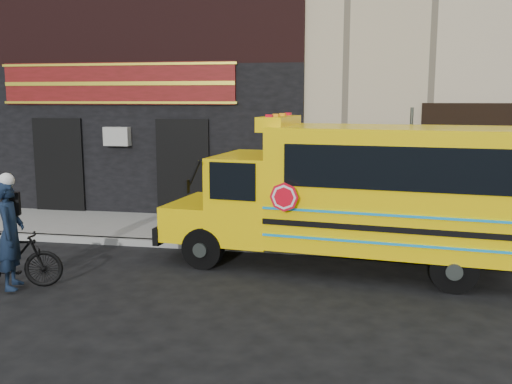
{
  "coord_description": "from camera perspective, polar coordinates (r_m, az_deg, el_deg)",
  "views": [
    {
      "loc": [
        1.52,
        -9.12,
        3.27
      ],
      "look_at": [
        -0.55,
        1.85,
        1.43
      ],
      "focal_mm": 40.0,
      "sensor_mm": 36.0,
      "label": 1
    }
  ],
  "objects": [
    {
      "name": "building",
      "position": [
        19.84,
        6.35,
        17.61
      ],
      "size": [
        20.0,
        10.7,
        12.0
      ],
      "color": "#BFAE8F",
      "rests_on": "sidewalk"
    },
    {
      "name": "cyclist",
      "position": [
        10.55,
        -23.35,
        -4.16
      ],
      "size": [
        0.66,
        0.8,
        1.88
      ],
      "primitive_type": "imported",
      "rotation": [
        0.0,
        0.0,
        1.92
      ],
      "color": "#101C32",
      "rests_on": "ground"
    },
    {
      "name": "ground",
      "position": [
        9.8,
        1.16,
        -10.1
      ],
      "size": [
        120.0,
        120.0,
        0.0
      ],
      "primitive_type": "plane",
      "color": "black",
      "rests_on": "ground"
    },
    {
      "name": "school_bus",
      "position": [
        11.07,
        10.2,
        0.08
      ],
      "size": [
        7.1,
        2.93,
        2.92
      ],
      "color": "black",
      "rests_on": "ground"
    },
    {
      "name": "sidewalk",
      "position": [
        13.68,
        4.02,
        -4.14
      ],
      "size": [
        40.0,
        3.0,
        0.15
      ],
      "primitive_type": "cube",
      "color": "gray",
      "rests_on": "ground"
    },
    {
      "name": "sign_pole",
      "position": [
        12.32,
        15.07,
        1.74
      ],
      "size": [
        0.08,
        0.27,
        3.08
      ],
      "color": "#363C39",
      "rests_on": "ground"
    },
    {
      "name": "bicycle",
      "position": [
        10.77,
        -23.22,
        -6.27
      ],
      "size": [
        1.75,
        1.01,
        1.01
      ],
      "primitive_type": "imported",
      "rotation": [
        0.0,
        0.0,
        1.91
      ],
      "color": "black",
      "rests_on": "ground"
    },
    {
      "name": "curb",
      "position": [
        12.24,
        3.19,
        -5.76
      ],
      "size": [
        40.0,
        0.2,
        0.15
      ],
      "primitive_type": "cube",
      "color": "gray",
      "rests_on": "ground"
    }
  ]
}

